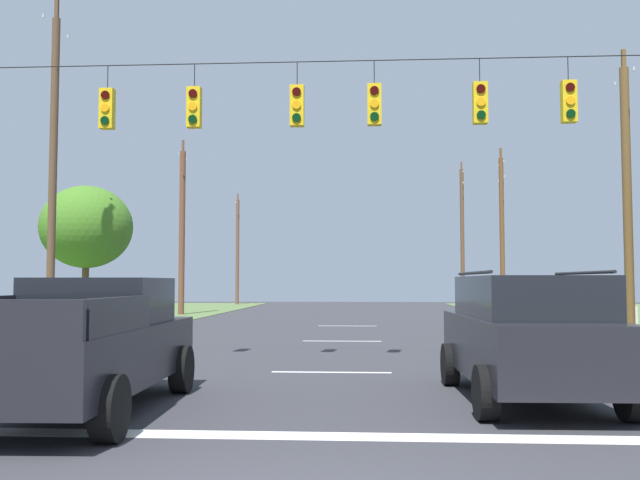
{
  "coord_description": "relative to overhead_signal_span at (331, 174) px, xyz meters",
  "views": [
    {
      "loc": [
        0.66,
        -5.37,
        1.89
      ],
      "look_at": [
        -0.5,
        13.49,
        3.03
      ],
      "focal_mm": 38.99,
      "sensor_mm": 36.0,
      "label": 1
    }
  ],
  "objects": [
    {
      "name": "lane_dash_0",
      "position": [
        0.04,
        -1.14,
        -4.34
      ],
      "size": [
        2.5,
        0.15,
        0.01
      ],
      "primitive_type": "cube",
      "rotation": [
        0.0,
        0.0,
        1.57
      ],
      "color": "white",
      "rests_on": "ground"
    },
    {
      "name": "lane_dash_1",
      "position": [
        0.04,
        6.48,
        -4.34
      ],
      "size": [
        2.5,
        0.15,
        0.01
      ],
      "primitive_type": "cube",
      "rotation": [
        0.0,
        0.0,
        1.57
      ],
      "color": "white",
      "rests_on": "ground"
    },
    {
      "name": "lane_dash_2",
      "position": [
        0.04,
        14.09,
        -4.34
      ],
      "size": [
        2.5,
        0.15,
        0.01
      ],
      "primitive_type": "cube",
      "rotation": [
        0.0,
        0.0,
        1.57
      ],
      "color": "white",
      "rests_on": "ground"
    },
    {
      "name": "utility_pole_distant_left",
      "position": [
        -9.69,
        41.35,
        0.16
      ],
      "size": [
        0.28,
        1.59,
        9.25
      ],
      "color": "brown",
      "rests_on": "ground"
    },
    {
      "name": "distant_car_crossing_white",
      "position": [
        8.26,
        10.41,
        -3.56
      ],
      "size": [
        4.34,
        2.11,
        1.52
      ],
      "color": "silver",
      "rests_on": "ground"
    },
    {
      "name": "tree_roadside_far_right",
      "position": [
        -10.2,
        10.99,
        -0.31
      ],
      "size": [
        3.58,
        3.58,
        5.68
      ],
      "color": "brown",
      "rests_on": "ground"
    },
    {
      "name": "utility_pole_far_left",
      "position": [
        -9.48,
        6.35,
        1.22
      ],
      "size": [
        0.26,
        1.95,
        11.44
      ],
      "color": "brown",
      "rests_on": "ground"
    },
    {
      "name": "utility_pole_far_right",
      "position": [
        8.59,
        23.95,
        0.42
      ],
      "size": [
        0.27,
        1.79,
        9.5
      ],
      "color": "brown",
      "rests_on": "ground"
    },
    {
      "name": "utility_pole_distant_right",
      "position": [
        -9.66,
        23.48,
        0.49
      ],
      "size": [
        0.34,
        1.77,
        10.08
      ],
      "color": "brown",
      "rests_on": "ground"
    },
    {
      "name": "suv_black",
      "position": [
        3.31,
        -4.46,
        -3.29
      ],
      "size": [
        2.3,
        4.84,
        2.05
      ],
      "color": "black",
      "rests_on": "ground"
    },
    {
      "name": "pickup_truck",
      "position": [
        -3.33,
        -5.75,
        -3.38
      ],
      "size": [
        2.42,
        5.46,
        1.95
      ],
      "color": "black",
      "rests_on": "ground"
    },
    {
      "name": "utility_pole_mid_right",
      "position": [
        8.91,
        6.18,
        0.12
      ],
      "size": [
        0.28,
        1.65,
        9.17
      ],
      "color": "brown",
      "rests_on": "ground"
    },
    {
      "name": "stop_bar_stripe",
      "position": [
        0.04,
        -7.14,
        -4.34
      ],
      "size": [
        14.57,
        0.45,
        0.01
      ],
      "primitive_type": "cube",
      "color": "white",
      "rests_on": "ground"
    },
    {
      "name": "utility_pole_near_left",
      "position": [
        8.66,
        40.05,
        1.34
      ],
      "size": [
        0.32,
        1.68,
        11.5
      ],
      "color": "brown",
      "rests_on": "ground"
    },
    {
      "name": "overhead_signal_span",
      "position": [
        0.0,
        0.0,
        0.0
      ],
      "size": [
        17.15,
        0.31,
        7.56
      ],
      "color": "#4D4A24",
      "rests_on": "ground"
    }
  ]
}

